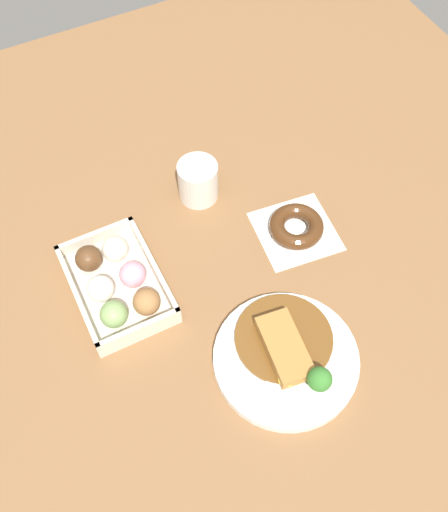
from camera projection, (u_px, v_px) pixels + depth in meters
ground_plane at (215, 294)px, 1.03m from camera, size 1.60×1.60×0.00m
curry_plate at (287, 357)px, 0.95m from camera, size 0.23×0.23×0.07m
donut_box at (117, 283)px, 1.01m from camera, size 0.21×0.15×0.06m
chocolate_ring_donut at (296, 227)px, 1.09m from camera, size 0.15×0.15×0.03m
coffee_mug at (198, 181)px, 1.11m from camera, size 0.08×0.08×0.08m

